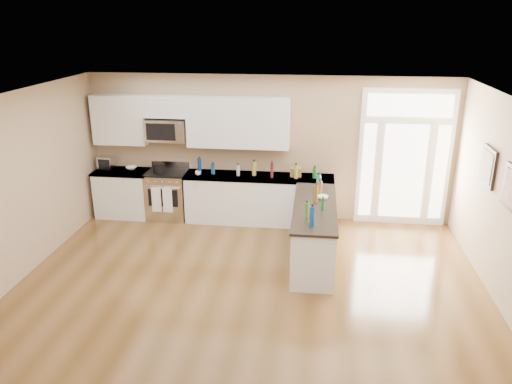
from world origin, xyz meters
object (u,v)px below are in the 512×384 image
peninsula_cabinet (314,234)px  kitchen_range (168,195)px  toaster_oven (106,163)px  stockpot (159,168)px

peninsula_cabinet → kitchen_range: (-2.90, 1.45, 0.04)m
peninsula_cabinet → toaster_oven: bearing=159.7°
kitchen_range → toaster_oven: (-1.25, 0.08, 0.59)m
kitchen_range → peninsula_cabinet: bearing=-26.6°
peninsula_cabinet → stockpot: size_ratio=9.74×
stockpot → toaster_oven: (-1.11, 0.13, 0.03)m
kitchen_range → toaster_oven: size_ratio=3.62×
kitchen_range → toaster_oven: toaster_oven is taller
kitchen_range → stockpot: (-0.13, -0.04, 0.56)m
kitchen_range → stockpot: size_ratio=4.53×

